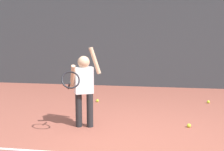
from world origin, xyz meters
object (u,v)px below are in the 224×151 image
Objects in this scene: tennis_player at (83,85)px; tennis_ball_5 at (189,126)px; tennis_ball_6 at (97,101)px; tennis_ball_3 at (208,102)px.

tennis_ball_5 is (1.76, 0.25, -0.69)m from tennis_player.
tennis_ball_6 is (-1.89, 1.51, 0.00)m from tennis_ball_5.
tennis_player is 20.46× the size of tennis_ball_6.
tennis_ball_5 is 2.42m from tennis_ball_6.
tennis_player is 1.90m from tennis_ball_5.
tennis_ball_3 is 2.50m from tennis_ball_6.
tennis_ball_3 and tennis_ball_5 have the same top height.
tennis_player reaches higher than tennis_ball_6.
tennis_ball_6 is at bearing 141.33° from tennis_ball_5.
tennis_ball_3 is 1.89m from tennis_ball_5.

